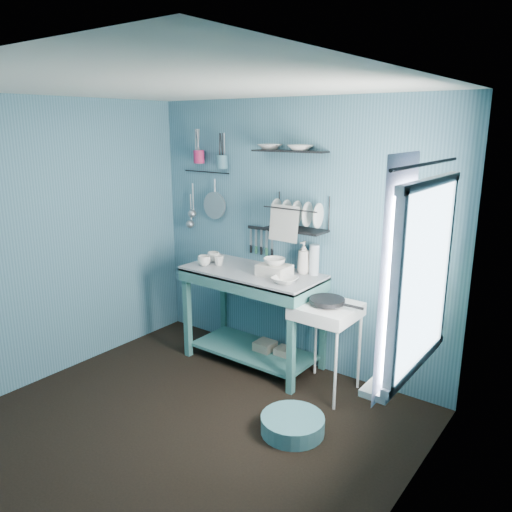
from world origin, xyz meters
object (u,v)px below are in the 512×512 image
Objects in this scene: hotplate_stand at (325,348)px; dish_rack at (297,213)px; potted_plant at (417,314)px; soap_bottle at (304,257)px; water_bottle at (314,260)px; utensil_cup_teal at (222,162)px; colander at (215,205)px; frying_pan at (327,301)px; floor_basin at (293,424)px; mug_right at (214,257)px; mug_mid at (219,260)px; storage_tin_large at (265,352)px; wash_tub at (274,270)px; utensil_cup_magenta at (199,157)px; storage_tin_small at (284,357)px; mug_left at (204,261)px; work_counter at (254,317)px.

hotplate_stand is 1.45× the size of dish_rack.
dish_rack is (-0.46, 0.22, 1.10)m from hotplate_stand.
dish_rack is 1.55m from potted_plant.
soap_bottle is 0.10m from water_bottle.
colander is (-0.14, 0.03, -0.45)m from utensil_cup_teal.
utensil_cup_teal is 2.51m from potted_plant.
water_bottle is 0.93× the size of frying_pan.
hotplate_stand is 1.64× the size of floor_basin.
mug_right is 0.15× the size of hotplate_stand.
utensil_cup_teal is 0.27× the size of floor_basin.
mug_right is (-0.12, 0.06, 0.00)m from mug_mid.
soap_bottle reaches higher than frying_pan.
potted_plant is at bearing -12.04° from mug_right.
water_bottle is 1.07m from storage_tin_large.
storage_tin_large is at bearing 154.98° from wash_tub.
potted_plant is (1.46, -0.45, 0.06)m from wash_tub.
utensil_cup_magenta reaches higher than water_bottle.
mug_mid is 1.12m from storage_tin_small.
frying_pan is 1.36× the size of storage_tin_large.
colander is (-1.50, 0.30, 1.06)m from hotplate_stand.
utensil_cup_teal is at bearing 166.29° from storage_tin_large.
soap_bottle is 1.07× the size of colander.
utensil_cup_magenta is 0.27× the size of floor_basin.
dish_rack reaches higher than water_bottle.
potted_plant is 1.28m from floor_basin.
mug_left is 0.41× the size of frying_pan.
hotplate_stand is at bearing 4.21° from mug_left.
storage_tin_small is at bearing 127.44° from floor_basin.
utensil_cup_teal is 0.30× the size of potted_plant.
mug_left is 1.07m from storage_tin_large.
floor_basin is at bearing -159.87° from potted_plant.
wash_tub reaches higher than mug_mid.
mug_left reaches higher than work_counter.
utensil_cup_magenta reaches higher than utensil_cup_teal.
frying_pan is (0.40, -0.26, -0.25)m from soap_bottle.
storage_tin_large is at bearing 19.90° from mug_left.
mug_left is 0.74m from wash_tub.
potted_plant is at bearing -16.75° from utensil_cup_teal.
mug_left is 1.31m from frying_pan.
wash_tub is at bearing 175.55° from frying_pan.
work_counter is 1.27m from floor_basin.
utensil_cup_teal is at bearing 177.42° from dish_rack.
wash_tub is at bearing -116.57° from storage_tin_small.
mug_mid is 0.13× the size of hotplate_stand.
wash_tub is at bearing -11.67° from utensil_cup_magenta.
dish_rack reaches higher than mug_right.
work_counter is 0.72m from mug_left.
wash_tub is 0.58× the size of floor_basin.
utensil_cup_magenta reaches higher than dish_rack.
wash_tub is at bearing -138.37° from water_bottle.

